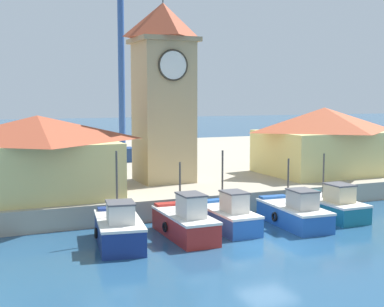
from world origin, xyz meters
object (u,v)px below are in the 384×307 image
object	(u,v)px
fishing_boat_mid_left	(294,213)
warehouse_left	(38,155)
fishing_boat_left_outer	(185,222)
fishing_boat_center	(330,206)
port_crane_near	(121,77)
warehouse_right	(324,140)
fishing_boat_left_inner	(228,216)
clock_tower	(163,89)
fishing_boat_far_left	(119,229)

from	to	relation	value
fishing_boat_mid_left	warehouse_left	bearing A→B (deg)	148.41
fishing_boat_left_outer	fishing_boat_center	bearing A→B (deg)	4.34
warehouse_left	port_crane_near	distance (m)	17.41
fishing_boat_mid_left	warehouse_right	xyz separation A→B (m)	(8.38, 8.65, 3.02)
fishing_boat_left_inner	fishing_boat_center	distance (m)	6.67
fishing_boat_mid_left	clock_tower	xyz separation A→B (m)	(-3.80, 9.86, 6.73)
fishing_boat_left_outer	port_crane_near	world-z (taller)	port_crane_near
clock_tower	port_crane_near	bearing A→B (deg)	87.97
fishing_boat_left_inner	clock_tower	xyz separation A→B (m)	(-0.13, 9.21, 6.72)
fishing_boat_mid_left	port_crane_near	distance (m)	23.29
fishing_boat_far_left	port_crane_near	xyz separation A→B (m)	(6.30, 21.62, 7.86)
clock_tower	fishing_boat_mid_left	bearing A→B (deg)	-68.93
fishing_boat_mid_left	clock_tower	distance (m)	12.53
warehouse_right	port_crane_near	size ratio (longest dim) A/B	0.47
fishing_boat_center	port_crane_near	distance (m)	23.19
fishing_boat_far_left	fishing_boat_mid_left	xyz separation A→B (m)	(9.69, -0.01, -0.07)
fishing_boat_center	warehouse_left	world-z (taller)	warehouse_left
fishing_boat_mid_left	warehouse_right	distance (m)	12.41
fishing_boat_mid_left	warehouse_left	size ratio (longest dim) A/B	0.58
fishing_boat_center	port_crane_near	size ratio (longest dim) A/B	0.26
fishing_boat_center	warehouse_left	size ratio (longest dim) A/B	0.56
fishing_boat_far_left	fishing_boat_left_inner	bearing A→B (deg)	6.08
fishing_boat_far_left	warehouse_left	world-z (taller)	warehouse_left
port_crane_near	fishing_boat_center	bearing A→B (deg)	-72.99
fishing_boat_far_left	fishing_boat_center	bearing A→B (deg)	3.55
fishing_boat_left_inner	warehouse_right	size ratio (longest dim) A/B	0.51
clock_tower	port_crane_near	xyz separation A→B (m)	(0.42, 11.77, 1.20)
fishing_boat_left_outer	fishing_boat_center	world-z (taller)	fishing_boat_left_outer
warehouse_left	port_crane_near	world-z (taller)	port_crane_near
fishing_boat_center	warehouse_right	size ratio (longest dim) A/B	0.55
fishing_boat_left_outer	warehouse_right	world-z (taller)	warehouse_right
fishing_boat_left_outer	port_crane_near	distance (m)	23.12
fishing_boat_left_outer	clock_tower	size ratio (longest dim) A/B	0.37
warehouse_right	clock_tower	bearing A→B (deg)	174.28
fishing_boat_left_outer	warehouse_left	size ratio (longest dim) A/B	0.56
fishing_boat_mid_left	port_crane_near	size ratio (longest dim) A/B	0.27
fishing_boat_left_outer	fishing_boat_far_left	bearing A→B (deg)	-178.62
fishing_boat_far_left	warehouse_left	size ratio (longest dim) A/B	0.56
fishing_boat_left_inner	fishing_boat_center	xyz separation A→B (m)	(6.66, 0.15, -0.02)
fishing_boat_left_inner	fishing_boat_mid_left	world-z (taller)	fishing_boat_left_inner
fishing_boat_left_outer	fishing_boat_left_inner	bearing A→B (deg)	11.97
fishing_boat_mid_left	fishing_boat_left_inner	bearing A→B (deg)	169.90
fishing_boat_left_inner	port_crane_near	xyz separation A→B (m)	(0.29, 20.98, 7.92)
fishing_boat_far_left	fishing_boat_left_inner	size ratio (longest dim) A/B	1.07
fishing_boat_left_inner	clock_tower	size ratio (longest dim) A/B	0.35
warehouse_left	fishing_boat_far_left	bearing A→B (deg)	-71.05
fishing_boat_left_inner	warehouse_left	bearing A→B (deg)	141.29
fishing_boat_left_inner	warehouse_left	xyz separation A→B (m)	(-8.60, 6.89, 2.88)
fishing_boat_left_outer	warehouse_left	world-z (taller)	warehouse_left
fishing_boat_far_left	fishing_boat_left_outer	bearing A→B (deg)	1.38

